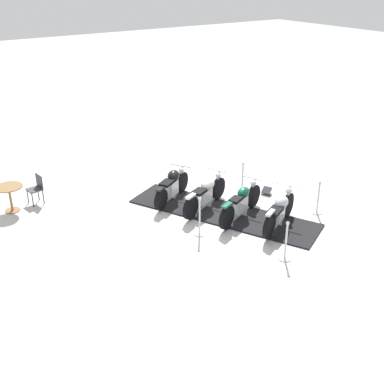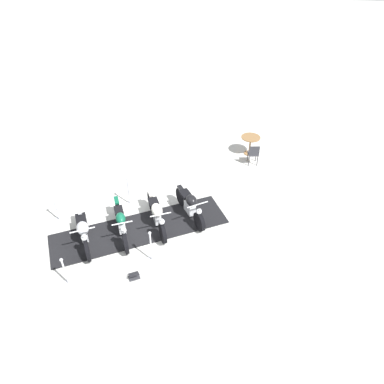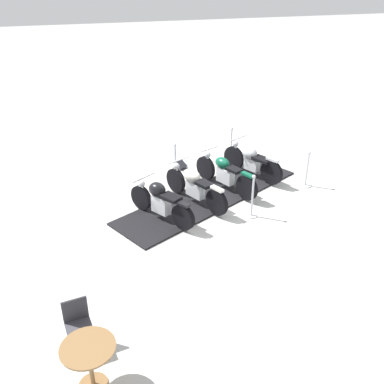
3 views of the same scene
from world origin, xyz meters
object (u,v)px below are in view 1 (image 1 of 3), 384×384
stanchion_left_mid (200,221)px  stanchion_left_front (285,248)px  stanchion_right_front (318,203)px  motorcycle_black (172,185)px  cafe_table (9,193)px  cafe_chair_near_table (36,187)px  motorcycle_chrome (280,210)px  motorcycle_cream (206,192)px  info_placard (267,192)px  stanchion_right_mid (242,185)px  motorcycle_forest (241,202)px

stanchion_left_mid → stanchion_left_front: bearing=26.7°
stanchion_right_front → stanchion_left_mid: size_ratio=0.90×
motorcycle_black → cafe_table: motorcycle_black is taller
stanchion_left_mid → cafe_table: size_ratio=1.42×
cafe_chair_near_table → motorcycle_black: bearing=140.5°
motorcycle_chrome → motorcycle_black: motorcycle_chrome is taller
motorcycle_chrome → motorcycle_cream: size_ratio=0.92×
stanchion_right_front → stanchion_left_mid: (-0.89, -3.56, 0.07)m
cafe_chair_near_table → stanchion_left_mid: bearing=116.9°
stanchion_left_front → stanchion_left_mid: stanchion_left_mid is taller
motorcycle_chrome → info_placard: bearing=31.1°
stanchion_left_front → stanchion_right_mid: bearing=157.3°
info_placard → cafe_chair_near_table: bearing=-146.1°
motorcycle_black → cafe_chair_near_table: bearing=116.8°
motorcycle_black → stanchion_right_mid: bearing=-56.0°
motorcycle_black → stanchion_left_front: 4.35m
info_placard → cafe_table: cafe_table is taller
motorcycle_forest → cafe_table: size_ratio=2.72×
info_placard → motorcycle_chrome: bearing=-59.8°
motorcycle_black → motorcycle_chrome: bearing=-94.5°
motorcycle_forest → stanchion_left_front: size_ratio=2.08×
motorcycle_cream → motorcycle_chrome: bearing=-87.3°
stanchion_left_front → motorcycle_forest: bearing=168.5°
stanchion_left_mid → cafe_chair_near_table: (-4.34, -2.97, 0.11)m
info_placard → cafe_chair_near_table: cafe_chair_near_table is taller
motorcycle_cream → stanchion_left_front: stanchion_left_front is taller
motorcycle_forest → stanchion_left_mid: stanchion_left_mid is taller
motorcycle_black → stanchion_right_front: bearing=-76.1°
stanchion_left_front → cafe_chair_near_table: 7.64m
motorcycle_cream → stanchion_right_mid: 1.47m
stanchion_right_front → info_placard: 1.81m
info_placard → cafe_chair_near_table: size_ratio=0.42×
cafe_table → cafe_chair_near_table: 0.82m
stanchion_left_mid → stanchion_right_front: bearing=76.0°
motorcycle_chrome → stanchion_right_mid: (-2.14, 0.45, -0.16)m
stanchion_left_mid → motorcycle_forest: bearing=94.8°
stanchion_right_front → stanchion_left_front: stanchion_left_front is taller
stanchion_right_front → motorcycle_chrome: bearing=-89.8°
cafe_table → motorcycle_forest: bearing=52.3°
motorcycle_cream → stanchion_right_front: (2.04, 2.53, -0.20)m
stanchion_right_front → stanchion_left_front: (1.25, -2.49, -0.02)m
stanchion_right_front → cafe_table: size_ratio=1.28×
motorcycle_black → stanchion_right_mid: (0.92, 1.99, -0.14)m
motorcycle_black → info_placard: size_ratio=4.91×
motorcycle_black → stanchion_left_front: size_ratio=1.76×
motorcycle_cream → cafe_table: motorcycle_cream is taller
motorcycle_chrome → motorcycle_black: 3.43m
motorcycle_cream → cafe_chair_near_table: size_ratio=2.38×
motorcycle_chrome → stanchion_left_mid: size_ratio=1.73×
stanchion_left_mid → cafe_chair_near_table: stanchion_left_mid is taller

